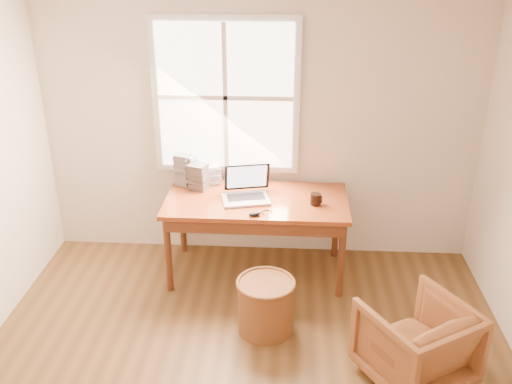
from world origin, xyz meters
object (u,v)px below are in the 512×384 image
armchair (416,343)px  laptop (246,187)px  wicker_stool (266,306)px  cd_stack_a (188,170)px  desk (256,201)px  coffee_mug (315,199)px

armchair → laptop: size_ratio=1.78×
wicker_stool → cd_stack_a: (-0.77, 1.13, 0.67)m
armchair → wicker_stool: bearing=-56.0°
desk → wicker_stool: size_ratio=3.69×
desk → laptop: laptop is taller
laptop → cd_stack_a: size_ratio=1.33×
coffee_mug → laptop: bearing=175.2°
coffee_mug → cd_stack_a: size_ratio=0.36×
cd_stack_a → wicker_stool: bearing=-55.6°
armchair → laptop: (-1.27, 1.27, 0.58)m
coffee_mug → wicker_stool: bearing=-118.3°
armchair → cd_stack_a: bearing=-72.9°
wicker_stool → laptop: size_ratio=1.15×
desk → wicker_stool: bearing=-81.6°
desk → laptop: size_ratio=4.24×
armchair → coffee_mug: coffee_mug is taller
laptop → coffee_mug: laptop is taller
wicker_stool → armchair: bearing=-24.4°
desk → cd_stack_a: (-0.65, 0.29, 0.16)m
desk → coffee_mug: size_ratio=15.90×
desk → laptop: (-0.09, -0.04, 0.15)m
desk → coffee_mug: 0.52m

